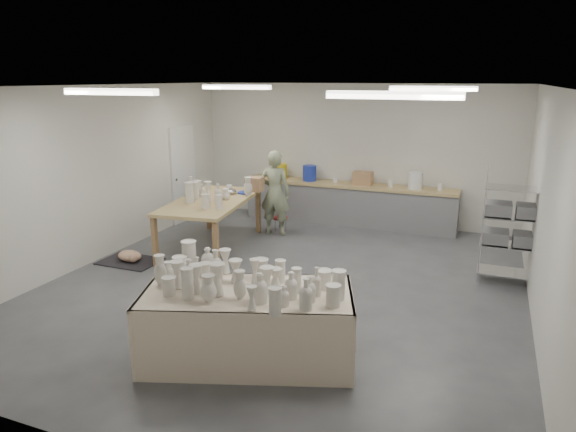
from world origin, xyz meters
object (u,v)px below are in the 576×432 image
at_px(drying_table, 246,321).
at_px(work_table, 215,199).
at_px(red_stool, 280,219).
at_px(potter, 275,193).

height_order(drying_table, work_table, work_table).
bearing_deg(work_table, red_stool, 55.11).
bearing_deg(potter, drying_table, 104.98).
distance_m(work_table, potter, 1.36).
distance_m(drying_table, work_table, 4.16).
bearing_deg(work_table, drying_table, -63.43).
bearing_deg(red_stool, work_table, -117.34).
relative_size(work_table, potter, 1.51).
bearing_deg(red_stool, potter, -90.00).
height_order(drying_table, potter, potter).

